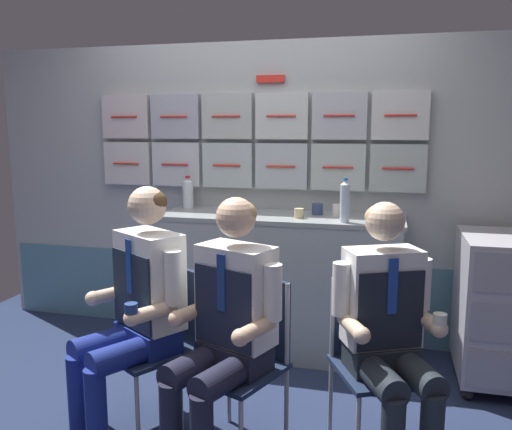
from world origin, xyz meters
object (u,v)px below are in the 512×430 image
Objects in this scene: service_trolley at (493,305)px; crew_member_center at (225,321)px; folding_chair_left at (164,329)px; crew_member_near_trolley at (389,326)px; espresso_cup_small at (317,209)px; folding_chair_near_trolley at (373,345)px; folding_chair_center at (247,345)px; water_bottle_blue_cap at (188,193)px; crew_member_left at (136,301)px.

service_trolley is 1.76m from crew_member_center.
service_trolley reaches higher than folding_chair_left.
crew_member_near_trolley reaches higher than espresso_cup_small.
folding_chair_near_trolley is 1.23m from espresso_cup_small.
water_bottle_blue_cap is (-0.79, 1.26, 0.57)m from folding_chair_center.
service_trolley is at bearing 50.18° from folding_chair_near_trolley.
espresso_cup_small is at bearing 168.95° from service_trolley.
folding_chair_center is at bearing -179.17° from crew_member_near_trolley.
folding_chair_near_trolley is 10.86× the size of espresso_cup_small.
folding_chair_center is 1.31m from espresso_cup_small.
water_bottle_blue_cap reaches higher than espresso_cup_small.
crew_member_center is (0.50, -0.11, -0.02)m from crew_member_left.
crew_member_near_trolley reaches higher than folding_chair_near_trolley.
folding_chair_near_trolley is 3.50× the size of water_bottle_blue_cap.
crew_member_center reaches higher than crew_member_near_trolley.
folding_chair_left is at bearing -153.33° from service_trolley.
folding_chair_left is at bearing 57.69° from crew_member_left.
crew_member_center is (-1.34, -1.13, 0.19)m from service_trolley.
crew_member_near_trolley reaches higher than service_trolley.
folding_chair_near_trolley is at bearing -129.82° from service_trolley.
service_trolley is 1.07m from folding_chair_near_trolley.
espresso_cup_small reaches higher than folding_chair_left.
crew_member_left reaches higher than crew_member_near_trolley.
crew_member_near_trolley reaches higher than folding_chair_center.
crew_member_center is at bearing -112.01° from folding_chair_center.
folding_chair_center is 0.68× the size of crew_member_near_trolley.
folding_chair_near_trolley is (0.60, 0.16, 0.00)m from folding_chair_center.
crew_member_center is (0.42, -0.24, 0.17)m from folding_chair_left.
service_trolley is at bearing -7.78° from water_bottle_blue_cap.
crew_member_center is (-0.06, -0.15, 0.17)m from folding_chair_center.
espresso_cup_small is (0.73, 1.23, 0.31)m from crew_member_left.
folding_chair_center is (-1.28, -0.98, 0.02)m from service_trolley.
crew_member_left reaches higher than folding_chair_near_trolley.
crew_member_center is 0.74m from crew_member_near_trolley.
crew_member_left is 1.04× the size of crew_member_near_trolley.
folding_chair_center is 0.68m from crew_member_near_trolley.
service_trolley is 3.86× the size of water_bottle_blue_cap.
folding_chair_center is at bearing -98.28° from espresso_cup_small.
crew_member_left is at bearing -176.14° from folding_chair_center.
folding_chair_center is 10.86× the size of espresso_cup_small.
folding_chair_center is at bearing -11.43° from folding_chair_left.
crew_member_near_trolley is (0.07, -0.15, 0.16)m from folding_chair_near_trolley.
crew_member_near_trolley is at bearing -4.34° from folding_chair_left.
folding_chair_near_trolley is (-0.69, -0.82, 0.02)m from service_trolley.
crew_member_left is 0.59m from folding_chair_center.
water_bottle_blue_cap is at bearing 139.23° from crew_member_near_trolley.
crew_member_center is 16.24× the size of espresso_cup_small.
service_trolley reaches higher than folding_chair_center.
folding_chair_center is (0.48, -0.10, 0.00)m from folding_chair_left.
espresso_cup_small is at bearing 112.51° from crew_member_near_trolley.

